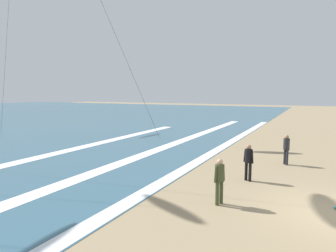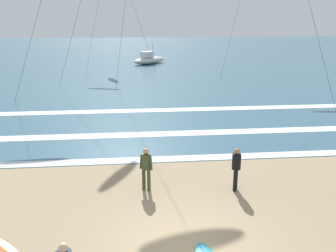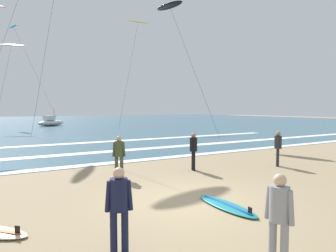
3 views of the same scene
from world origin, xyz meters
name	(u,v)px [view 1 (image 1 of 3)]	position (x,y,z in m)	size (l,w,h in m)	color
ground_plane	(336,215)	(0.00, 0.00, 0.00)	(160.00, 160.00, 0.00)	#9E8763
wave_foam_shoreline	(155,187)	(-0.10, 6.47, 0.01)	(58.01, 0.67, 0.01)	white
wave_foam_mid_break	(77,179)	(-0.72, 10.06, 0.01)	(57.80, 0.90, 0.01)	white
surfer_right_near	(286,147)	(6.27, 2.03, 0.96)	(0.45, 0.39, 1.60)	#232328
surfer_left_far	(220,177)	(-0.78, 3.57, 0.96)	(0.49, 0.32, 1.60)	#384223
surfer_background_far	(248,159)	(2.43, 3.24, 0.96)	(0.32, 0.50, 1.60)	black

